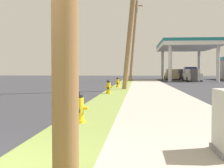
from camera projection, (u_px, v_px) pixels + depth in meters
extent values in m
cylinder|color=yellow|center=(79.00, 121.00, 7.36)|extent=(0.29, 0.29, 0.06)
cylinder|color=yellow|center=(79.00, 110.00, 7.35)|extent=(0.22, 0.22, 0.60)
sphere|color=black|center=(79.00, 96.00, 7.33)|extent=(0.19, 0.19, 0.19)
cylinder|color=black|center=(79.00, 93.00, 7.33)|extent=(0.06, 0.06, 0.05)
cylinder|color=yellow|center=(72.00, 108.00, 7.36)|extent=(0.10, 0.09, 0.09)
cylinder|color=yellow|center=(86.00, 108.00, 7.33)|extent=(0.10, 0.09, 0.09)
cylinder|color=black|center=(78.00, 111.00, 7.18)|extent=(0.11, 0.12, 0.11)
cylinder|color=yellow|center=(108.00, 93.00, 16.67)|extent=(0.29, 0.29, 0.06)
cylinder|color=yellow|center=(108.00, 88.00, 16.66)|extent=(0.22, 0.22, 0.60)
sphere|color=black|center=(108.00, 82.00, 16.64)|extent=(0.19, 0.19, 0.19)
cylinder|color=black|center=(108.00, 80.00, 16.64)|extent=(0.06, 0.06, 0.05)
cylinder|color=yellow|center=(106.00, 87.00, 16.67)|extent=(0.10, 0.09, 0.09)
cylinder|color=yellow|center=(111.00, 87.00, 16.64)|extent=(0.10, 0.09, 0.09)
cylinder|color=black|center=(108.00, 88.00, 16.49)|extent=(0.11, 0.12, 0.11)
cylinder|color=yellow|center=(118.00, 87.00, 23.15)|extent=(0.29, 0.29, 0.06)
cylinder|color=yellow|center=(118.00, 83.00, 23.14)|extent=(0.22, 0.22, 0.60)
sphere|color=black|center=(118.00, 79.00, 23.12)|extent=(0.19, 0.19, 0.19)
cylinder|color=black|center=(118.00, 78.00, 23.12)|extent=(0.06, 0.06, 0.05)
cylinder|color=yellow|center=(116.00, 83.00, 23.15)|extent=(0.10, 0.09, 0.09)
cylinder|color=yellow|center=(120.00, 83.00, 23.12)|extent=(0.10, 0.09, 0.09)
cylinder|color=black|center=(118.00, 83.00, 22.97)|extent=(0.11, 0.12, 0.11)
cylinder|color=yellow|center=(124.00, 82.00, 32.34)|extent=(0.29, 0.29, 0.06)
cylinder|color=yellow|center=(124.00, 80.00, 32.33)|extent=(0.22, 0.22, 0.60)
sphere|color=black|center=(124.00, 76.00, 32.31)|extent=(0.19, 0.19, 0.19)
cylinder|color=black|center=(124.00, 76.00, 32.31)|extent=(0.06, 0.06, 0.05)
cylinder|color=yellow|center=(123.00, 79.00, 32.34)|extent=(0.10, 0.09, 0.09)
cylinder|color=yellow|center=(126.00, 79.00, 32.31)|extent=(0.10, 0.09, 0.09)
cylinder|color=black|center=(124.00, 80.00, 32.16)|extent=(0.11, 0.12, 0.11)
cylinder|color=#937047|center=(132.00, 11.00, 19.97)|extent=(1.47, 1.67, 10.25)
cylinder|color=#937047|center=(134.00, 41.00, 37.80)|extent=(1.17, 0.49, 9.81)
cube|color=#937047|center=(137.00, 6.00, 37.65)|extent=(1.40, 0.34, 0.12)
cylinder|color=silver|center=(170.00, 64.00, 37.87)|extent=(0.44, 0.44, 4.46)
cylinder|color=silver|center=(218.00, 63.00, 37.40)|extent=(0.44, 0.44, 4.46)
cylinder|color=silver|center=(162.00, 65.00, 49.52)|extent=(0.44, 0.44, 4.46)
cylinder|color=silver|center=(199.00, 65.00, 49.05)|extent=(0.44, 0.44, 4.46)
cube|color=white|center=(187.00, 47.00, 43.35)|extent=(7.57, 13.50, 0.50)
cube|color=#197A7F|center=(187.00, 44.00, 43.33)|extent=(7.67, 13.60, 0.36)
cube|color=#47474C|center=(194.00, 75.00, 37.70)|extent=(0.70, 1.10, 1.60)
cube|color=#47474C|center=(180.00, 74.00, 49.35)|extent=(0.70, 1.10, 1.60)
cube|color=white|center=(192.00, 77.00, 40.03)|extent=(1.83, 4.50, 0.85)
cube|color=white|center=(193.00, 71.00, 39.78)|extent=(1.61, 2.03, 0.56)
cylinder|color=black|center=(183.00, 78.00, 41.81)|extent=(0.22, 0.60, 0.60)
cylinder|color=black|center=(196.00, 78.00, 41.66)|extent=(0.22, 0.60, 0.60)
cylinder|color=black|center=(187.00, 79.00, 38.42)|extent=(0.22, 0.60, 0.60)
cylinder|color=black|center=(202.00, 79.00, 38.28)|extent=(0.22, 0.60, 0.60)
cube|color=tan|center=(172.00, 76.00, 47.15)|extent=(1.90, 4.53, 0.85)
cube|color=tan|center=(172.00, 71.00, 46.90)|extent=(1.64, 2.05, 0.56)
cylinder|color=black|center=(165.00, 77.00, 48.94)|extent=(0.23, 0.60, 0.60)
cylinder|color=black|center=(176.00, 77.00, 48.77)|extent=(0.23, 0.60, 0.60)
cylinder|color=black|center=(167.00, 78.00, 45.56)|extent=(0.23, 0.60, 0.60)
cylinder|color=black|center=(179.00, 78.00, 45.39)|extent=(0.23, 0.60, 0.60)
cube|color=navy|center=(191.00, 75.00, 50.79)|extent=(2.00, 5.40, 1.00)
cube|color=navy|center=(190.00, 69.00, 51.72)|extent=(1.84, 2.05, 0.76)
cube|color=navy|center=(192.00, 71.00, 49.58)|extent=(1.88, 2.92, 0.24)
cylinder|color=black|center=(183.00, 76.00, 53.02)|extent=(0.22, 0.76, 0.76)
cylinder|color=black|center=(194.00, 76.00, 52.87)|extent=(0.22, 0.76, 0.76)
cylinder|color=black|center=(187.00, 77.00, 48.74)|extent=(0.22, 0.76, 0.76)
cylinder|color=black|center=(199.00, 77.00, 48.59)|extent=(0.22, 0.76, 0.76)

